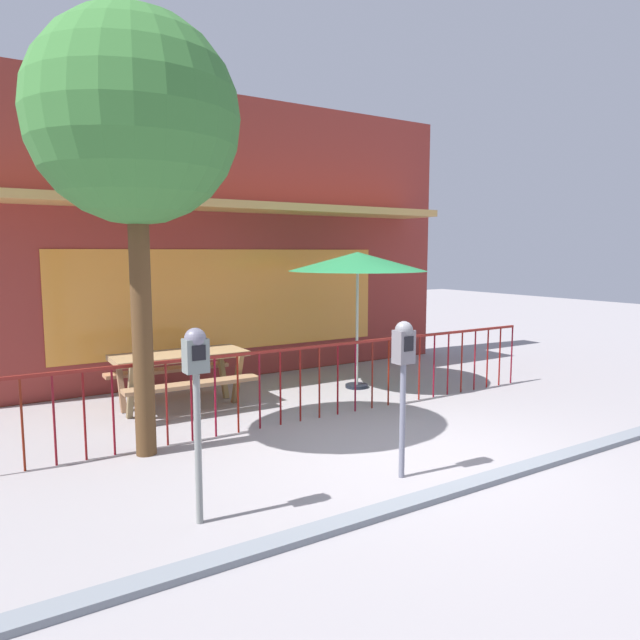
# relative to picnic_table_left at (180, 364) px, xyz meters

# --- Properties ---
(ground) EXTENTS (40.00, 40.00, 0.00)m
(ground) POSITION_rel_picnic_table_left_xyz_m (1.37, -3.16, -0.61)
(ground) COLOR gray
(pub_storefront) EXTENTS (8.91, 1.48, 4.74)m
(pub_storefront) POSITION_rel_picnic_table_left_xyz_m (1.37, 1.59, 1.76)
(pub_storefront) COLOR #4F2110
(pub_storefront) RESTS_ON ground
(patio_fence_front) EXTENTS (7.51, 0.04, 0.97)m
(patio_fence_front) POSITION_rel_picnic_table_left_xyz_m (1.37, -1.45, 0.05)
(patio_fence_front) COLOR maroon
(patio_fence_front) RESTS_ON ground
(picnic_table_left) EXTENTS (1.82, 1.38, 0.79)m
(picnic_table_left) POSITION_rel_picnic_table_left_xyz_m (0.00, 0.00, 0.00)
(picnic_table_left) COLOR #9A7950
(picnic_table_left) RESTS_ON ground
(patio_umbrella) EXTENTS (2.17, 2.17, 2.16)m
(patio_umbrella) POSITION_rel_picnic_table_left_xyz_m (2.78, -0.34, 1.39)
(patio_umbrella) COLOR black
(patio_umbrella) RESTS_ON ground
(parking_meter_near) EXTENTS (0.18, 0.17, 1.52)m
(parking_meter_near) POSITION_rel_picnic_table_left_xyz_m (0.97, -3.57, 0.56)
(parking_meter_near) COLOR slate
(parking_meter_near) RESTS_ON ground
(parking_meter_far) EXTENTS (0.18, 0.17, 1.58)m
(parking_meter_far) POSITION_rel_picnic_table_left_xyz_m (-1.01, -3.43, 0.61)
(parking_meter_far) COLOR gray
(parking_meter_far) RESTS_ON ground
(street_tree) EXTENTS (2.13, 2.13, 4.56)m
(street_tree) POSITION_rel_picnic_table_left_xyz_m (-0.93, -1.61, 2.85)
(street_tree) COLOR #50351D
(street_tree) RESTS_ON ground
(curb_edge) EXTENTS (12.48, 0.20, 0.11)m
(curb_edge) POSITION_rel_picnic_table_left_xyz_m (1.37, -4.10, -0.61)
(curb_edge) COLOR slate
(curb_edge) RESTS_ON ground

